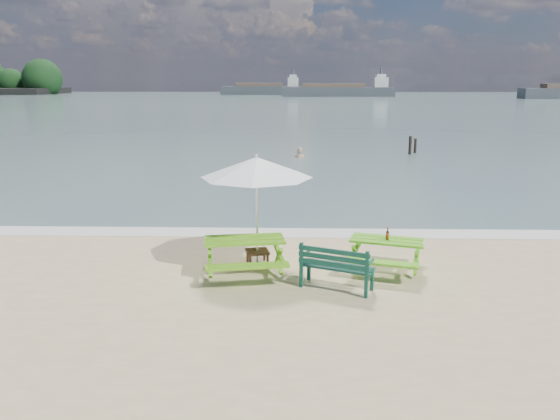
{
  "coord_description": "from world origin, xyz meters",
  "views": [
    {
      "loc": [
        -0.12,
        -9.07,
        3.9
      ],
      "look_at": [
        -0.44,
        3.0,
        1.0
      ],
      "focal_mm": 35.0,
      "sensor_mm": 36.0,
      "label": 1
    }
  ],
  "objects_px": {
    "park_bench": "(336,276)",
    "beer_bottle": "(387,235)",
    "side_table": "(257,257)",
    "swimmer": "(299,164)",
    "picnic_table_left": "(245,257)",
    "patio_umbrella": "(257,167)",
    "picnic_table_right": "(386,256)"
  },
  "relations": [
    {
      "from": "beer_bottle",
      "to": "picnic_table_right",
      "type": "bearing_deg",
      "value": 140.85
    },
    {
      "from": "swimmer",
      "to": "picnic_table_right",
      "type": "bearing_deg",
      "value": -84.42
    },
    {
      "from": "picnic_table_left",
      "to": "beer_bottle",
      "type": "bearing_deg",
      "value": 5.68
    },
    {
      "from": "patio_umbrella",
      "to": "beer_bottle",
      "type": "relative_size",
      "value": 11.09
    },
    {
      "from": "park_bench",
      "to": "side_table",
      "type": "relative_size",
      "value": 2.53
    },
    {
      "from": "picnic_table_left",
      "to": "patio_umbrella",
      "type": "distance_m",
      "value": 1.88
    },
    {
      "from": "picnic_table_left",
      "to": "side_table",
      "type": "xyz_separation_m",
      "value": [
        0.22,
        0.66,
        -0.21
      ]
    },
    {
      "from": "park_bench",
      "to": "beer_bottle",
      "type": "height_order",
      "value": "beer_bottle"
    },
    {
      "from": "picnic_table_right",
      "to": "patio_umbrella",
      "type": "relative_size",
      "value": 0.68
    },
    {
      "from": "picnic_table_right",
      "to": "swimmer",
      "type": "xyz_separation_m",
      "value": [
        -1.67,
        17.05,
        -0.68
      ]
    },
    {
      "from": "picnic_table_right",
      "to": "swimmer",
      "type": "distance_m",
      "value": 17.14
    },
    {
      "from": "picnic_table_right",
      "to": "beer_bottle",
      "type": "xyz_separation_m",
      "value": [
        0.01,
        -0.01,
        0.44
      ]
    },
    {
      "from": "picnic_table_right",
      "to": "beer_bottle",
      "type": "height_order",
      "value": "beer_bottle"
    },
    {
      "from": "picnic_table_left",
      "to": "beer_bottle",
      "type": "height_order",
      "value": "beer_bottle"
    },
    {
      "from": "picnic_table_left",
      "to": "side_table",
      "type": "distance_m",
      "value": 0.72
    },
    {
      "from": "picnic_table_left",
      "to": "patio_umbrella",
      "type": "relative_size",
      "value": 0.71
    },
    {
      "from": "picnic_table_left",
      "to": "park_bench",
      "type": "relative_size",
      "value": 1.4
    },
    {
      "from": "patio_umbrella",
      "to": "swimmer",
      "type": "distance_m",
      "value": 16.9
    },
    {
      "from": "park_bench",
      "to": "swimmer",
      "type": "relative_size",
      "value": 0.84
    },
    {
      "from": "side_table",
      "to": "swimmer",
      "type": "height_order",
      "value": "swimmer"
    },
    {
      "from": "beer_bottle",
      "to": "picnic_table_left",
      "type": "bearing_deg",
      "value": -174.32
    },
    {
      "from": "picnic_table_left",
      "to": "picnic_table_right",
      "type": "height_order",
      "value": "picnic_table_left"
    },
    {
      "from": "park_bench",
      "to": "patio_umbrella",
      "type": "xyz_separation_m",
      "value": [
        -1.6,
        1.38,
        1.86
      ]
    },
    {
      "from": "side_table",
      "to": "swimmer",
      "type": "distance_m",
      "value": 16.73
    },
    {
      "from": "picnic_table_left",
      "to": "patio_umbrella",
      "type": "bearing_deg",
      "value": 71.93
    },
    {
      "from": "park_bench",
      "to": "side_table",
      "type": "height_order",
      "value": "park_bench"
    },
    {
      "from": "park_bench",
      "to": "picnic_table_right",
      "type": "bearing_deg",
      "value": 43.02
    },
    {
      "from": "park_bench",
      "to": "beer_bottle",
      "type": "relative_size",
      "value": 5.62
    },
    {
      "from": "side_table",
      "to": "picnic_table_left",
      "type": "bearing_deg",
      "value": -108.07
    },
    {
      "from": "beer_bottle",
      "to": "swimmer",
      "type": "bearing_deg",
      "value": 95.62
    },
    {
      "from": "side_table",
      "to": "swimmer",
      "type": "bearing_deg",
      "value": 86.47
    },
    {
      "from": "picnic_table_right",
      "to": "swimmer",
      "type": "bearing_deg",
      "value": 95.58
    }
  ]
}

